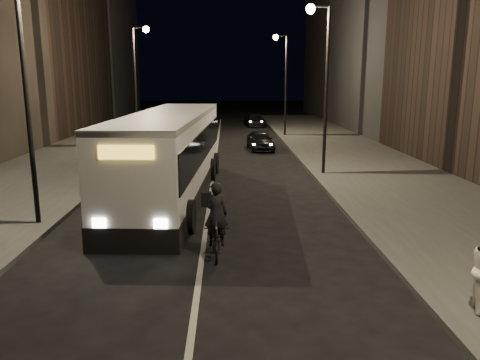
{
  "coord_description": "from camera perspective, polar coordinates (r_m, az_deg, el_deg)",
  "views": [
    {
      "loc": [
        0.71,
        -11.14,
        4.9
      ],
      "look_at": [
        1.15,
        4.31,
        1.5
      ],
      "focal_mm": 35.0,
      "sensor_mm": 36.0,
      "label": 1
    }
  ],
  "objects": [
    {
      "name": "ground",
      "position": [
        12.19,
        -4.93,
        -11.35
      ],
      "size": [
        180.0,
        180.0,
        0.0
      ],
      "primitive_type": "plane",
      "color": "black",
      "rests_on": "ground"
    },
    {
      "name": "city_bus",
      "position": [
        19.41,
        -8.47,
        3.41
      ],
      "size": [
        3.69,
        13.15,
        3.51
      ],
      "rotation": [
        0.0,
        0.0,
        -0.06
      ],
      "color": "white",
      "rests_on": "ground"
    },
    {
      "name": "streetlight_left_far",
      "position": [
        33.68,
        -12.28,
        12.93
      ],
      "size": [
        1.2,
        0.44,
        8.12
      ],
      "color": "black",
      "rests_on": "sidewalk_left"
    },
    {
      "name": "sidewalk_right",
      "position": [
        26.75,
        15.33,
        1.59
      ],
      "size": [
        7.0,
        70.0,
        0.16
      ],
      "primitive_type": "cube",
      "color": "#393937",
      "rests_on": "ground"
    },
    {
      "name": "sidewalk_left",
      "position": [
        27.2,
        -21.4,
        1.34
      ],
      "size": [
        7.0,
        70.0,
        0.16
      ],
      "primitive_type": "cube",
      "color": "#393937",
      "rests_on": "ground"
    },
    {
      "name": "car_near",
      "position": [
        32.32,
        2.48,
        4.86
      ],
      "size": [
        1.92,
        4.0,
        1.32
      ],
      "primitive_type": "imported",
      "rotation": [
        0.0,
        0.0,
        0.1
      ],
      "color": "black",
      "rests_on": "ground"
    },
    {
      "name": "cyclist_on_bicycle",
      "position": [
        13.05,
        -2.93,
        -6.28
      ],
      "size": [
        0.74,
        1.9,
        2.16
      ],
      "rotation": [
        0.0,
        0.0,
        0.05
      ],
      "color": "black",
      "rests_on": "ground"
    },
    {
      "name": "streetlight_left_near",
      "position": [
        16.3,
        -24.04,
        12.99
      ],
      "size": [
        1.2,
        0.44,
        8.12
      ],
      "color": "black",
      "rests_on": "sidewalk_left"
    },
    {
      "name": "streetlight_right_far",
      "position": [
        39.41,
        5.24,
        13.04
      ],
      "size": [
        1.2,
        0.44,
        8.12
      ],
      "color": "black",
      "rests_on": "sidewalk_right"
    },
    {
      "name": "car_mid",
      "position": [
        41.11,
        -5.33,
        6.6
      ],
      "size": [
        2.14,
        4.83,
        1.54
      ],
      "primitive_type": "imported",
      "rotation": [
        0.0,
        0.0,
        3.25
      ],
      "color": "#363739",
      "rests_on": "ground"
    },
    {
      "name": "building_row_right",
      "position": [
        41.93,
        21.01,
        19.31
      ],
      "size": [
        8.0,
        61.0,
        21.0
      ],
      "primitive_type": "cube",
      "color": "black",
      "rests_on": "ground"
    },
    {
      "name": "car_far",
      "position": [
        48.16,
        1.83,
        7.34
      ],
      "size": [
        2.27,
        4.61,
        1.29
      ],
      "primitive_type": "imported",
      "rotation": [
        0.0,
        0.0,
        0.11
      ],
      "color": "black",
      "rests_on": "ground"
    },
    {
      "name": "streetlight_right_mid",
      "position": [
        23.6,
        9.93,
        13.36
      ],
      "size": [
        1.2,
        0.44,
        8.12
      ],
      "color": "black",
      "rests_on": "sidewalk_right"
    }
  ]
}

